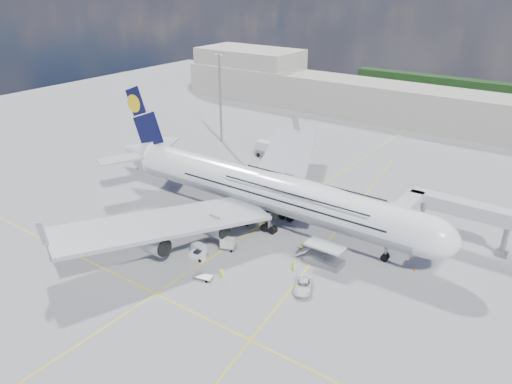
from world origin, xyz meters
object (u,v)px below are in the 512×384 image
Objects in this scene: cargo_loader at (323,257)px; crew_loader at (301,247)px; dolly_nose_far at (203,277)px; cone_wing_left_inner at (250,185)px; cone_wing_right_outer at (104,249)px; jet_bridge at (438,209)px; cone_wing_right_inner at (188,217)px; catering_truck_outer at (268,150)px; crew_nose at (386,246)px; dolly_row_b at (180,217)px; catering_truck_inner at (289,195)px; service_van at (303,286)px; airliner at (267,191)px; crew_tug at (221,274)px; baggage_tug at (198,255)px; crew_wing at (156,244)px; dolly_back at (163,222)px; cone_nose at (415,270)px; cone_tail at (138,168)px; dolly_nose_near at (228,243)px; crew_van at (293,266)px; light_mast at (220,97)px; dolly_row_c at (199,249)px; dolly_row_a at (137,224)px; cone_wing_left_outer at (236,173)px.

cargo_loader is 5.18× the size of crew_loader.
dolly_nose_far is 39.11m from cone_wing_left_inner.
cone_wing_right_outer is at bearing -95.63° from cone_wing_left_inner.
jet_bridge is 47.71m from cone_wing_right_inner.
catering_truck_outer is 52.86m from crew_nose.
dolly_row_b is 0.41× the size of catering_truck_inner.
airliner is at bearing 115.08° from service_van.
catering_truck_inner reaches higher than crew_tug.
dolly_nose_far is at bearing -41.11° from cone_wing_right_inner.
catering_truck_outer is 20.11m from cone_wing_left_inner.
cargo_loader is at bearing 35.94° from dolly_nose_far.
crew_wing is (-8.52, -1.59, 0.12)m from baggage_tug.
airliner is at bearing 173.85° from crew_nose.
airliner reaches higher than dolly_back.
crew_nose is at bearing -32.35° from catering_truck_inner.
cone_wing_left_inner reaches higher than dolly_nose_far.
cone_wing_right_inner is at bearing -170.27° from cone_nose.
crew_wing reaches higher than cone_wing_right_outer.
catering_truck_outer is 34.39m from cone_tail.
crew_nose is at bearing -128.55° from jet_bridge.
crew_wing is (-10.52, -7.41, -0.26)m from dolly_nose_near.
baggage_tug reaches higher than cone_tail.
crew_van reaches higher than cone_wing_right_inner.
dolly_row_b is 3.40m from dolly_back.
cone_tail is at bearing -175.24° from jet_bridge.
crew_nose is (63.73, -31.69, -12.34)m from light_mast.
dolly_nose_far is at bearing -66.64° from catering_truck_outer.
cargo_loader is 21.68m from dolly_row_c.
cone_wing_right_outer is (-40.94, -29.34, -0.60)m from crew_nose.
cone_wing_right_inner is at bearing -116.67° from crew_loader.
crew_loader is 6.50m from crew_van.
baggage_tug is at bearing -9.40° from dolly_back.
dolly_row_c is 1.67m from baggage_tug.
dolly_row_a is 30.66m from cone_wing_left_inner.
dolly_row_c is 14.48m from dolly_back.
airliner is 43.74m from cone_tail.
catering_truck_inner is 13.03× the size of cone_nose.
baggage_tug is at bearing -29.65° from cone_tail.
cone_wing_right_inner is (-14.03, 4.83, -0.84)m from dolly_nose_near.
jet_bridge reaches higher than dolly_back.
cone_wing_right_outer is at bearing -161.10° from baggage_tug.
crew_van is 58.84m from cone_tail.
crew_wing is at bearing 161.73° from crew_tug.
cone_wing_left_outer is (-18.20, 34.17, -0.84)m from dolly_row_c.
crew_van is 3.00× the size of cone_wing_left_outer.
catering_truck_inner is 12.96m from cone_wing_left_inner.
jet_bridge is 51.87m from dolly_back.
crew_van is at bearing 23.22° from dolly_row_c.
cone_wing_right_outer is (3.38, -43.04, 0.02)m from cone_wing_left_outer.
dolly_nose_near is 2.14× the size of crew_nose.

